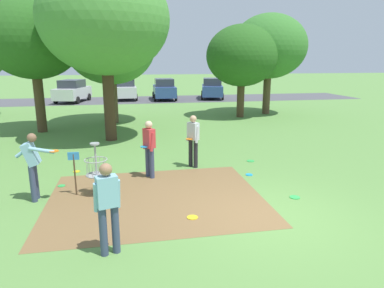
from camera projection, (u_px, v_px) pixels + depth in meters
The scene contains 23 objects.
ground_plane at pixel (271, 217), 7.66m from camera, with size 160.00×160.00×0.00m, color #5B8942.
dirt_tee_pad at pixel (156, 198), 8.73m from camera, with size 5.35×4.33×0.01m, color brown.
disc_golf_basket at pixel (94, 167), 8.76m from camera, with size 0.98×0.58×1.39m.
player_foreground_watching at pixel (108, 204), 5.99m from camera, with size 0.50×0.44×1.71m.
player_throwing at pixel (193, 138), 11.05m from camera, with size 0.45×0.47×1.71m.
player_waiting_left at pixel (149, 146), 10.06m from camera, with size 0.45×0.49×1.71m.
player_waiting_right at pixel (33, 162), 8.37m from camera, with size 1.10×0.50×1.71m.
frisbee_near_basket at pixel (251, 161), 11.90m from camera, with size 0.26×0.26×0.02m, color green.
frisbee_by_tee at pixel (61, 186), 9.54m from camera, with size 0.20×0.20×0.02m, color green.
frisbee_far_left at pixel (295, 197), 8.74m from camera, with size 0.26×0.26×0.02m, color green.
frisbee_far_right at pixel (249, 175), 10.47m from camera, with size 0.21×0.21×0.02m, color #1E93DB.
frisbee_scattered_a at pixel (76, 171), 10.77m from camera, with size 0.22×0.22×0.02m, color gold.
frisbee_scattered_b at pixel (192, 217), 7.62m from camera, with size 0.25×0.25×0.02m, color gold.
tree_near_left at pixel (269, 47), 21.50m from camera, with size 4.70×4.70×6.26m.
tree_near_right at pixel (110, 46), 18.44m from camera, with size 4.82×4.82×6.21m.
tree_mid_center at pixel (242, 56), 20.35m from camera, with size 4.26×4.26×5.49m.
tree_mid_right at pixel (33, 39), 15.80m from camera, with size 4.37×4.37×6.25m.
tree_far_left at pixel (105, 20), 13.89m from camera, with size 5.30×5.30×7.29m.
parking_lot_strip at pixel (162, 99), 30.79m from camera, with size 36.00×6.00×0.01m, color #4C4C51.
parked_car_leftmost at pixel (72, 91), 28.58m from camera, with size 2.76×4.51×1.84m.
parked_car_center_left at pixel (125, 89), 30.45m from camera, with size 2.07×4.25×1.84m.
parked_car_center_right at pixel (164, 89), 30.37m from camera, with size 2.07×4.25×1.84m.
parked_car_rightmost at pixel (212, 88), 31.28m from camera, with size 2.67×4.49×1.84m.
Camera 1 is at (-3.04, -6.60, 3.41)m, focal length 32.06 mm.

